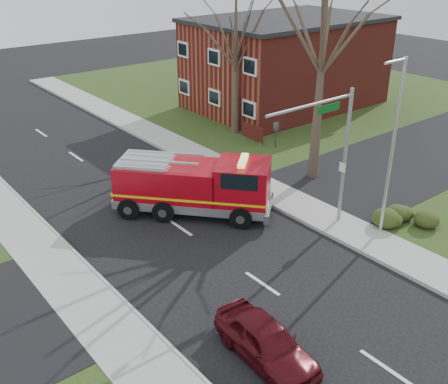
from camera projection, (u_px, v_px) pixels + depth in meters
ground at (262, 284)px, 21.46m from camera, size 120.00×120.00×0.00m
sidewalk_right at (359, 235)px, 24.92m from camera, size 2.40×80.00×0.15m
sidewalk_left at (129, 349)px, 17.94m from camera, size 2.40×80.00×0.15m
brick_building at (286, 62)px, 43.26m from camera, size 15.40×10.40×7.25m
health_center_sign at (253, 132)px, 35.80m from camera, size 0.12×2.00×1.40m
hedge_corner at (413, 216)px, 25.58m from camera, size 2.80×2.00×0.90m
bare_tree_near at (322, 51)px, 27.84m from camera, size 6.00×6.00×12.00m
bare_tree_far at (236, 43)px, 35.42m from camera, size 5.25×5.25×10.50m
traffic_signal_mast at (329, 139)px, 23.42m from camera, size 5.29×0.18×6.80m
streetlight_pole at (392, 145)px, 23.17m from camera, size 1.48×0.16×8.40m
fire_engine at (195, 187)px, 26.57m from camera, size 7.12×7.55×3.13m
parked_car_maroon at (266, 342)px, 17.31m from camera, size 1.99×4.33×1.44m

